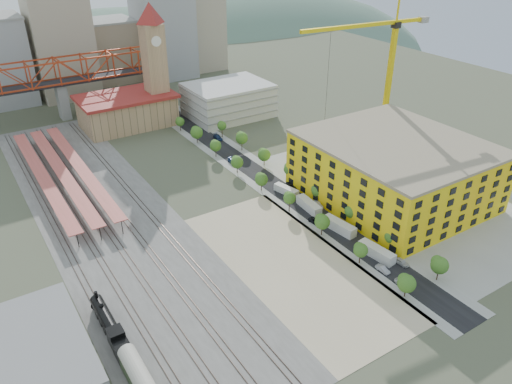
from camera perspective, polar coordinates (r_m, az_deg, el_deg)
ground at (r=150.13m, az=-1.69°, el=-1.66°), size 400.00×400.00×0.00m
ballast_strip at (r=152.55m, az=-16.85°, el=-2.48°), size 36.00×165.00×0.06m
dirt_lot at (r=126.57m, az=4.22°, el=-8.28°), size 28.00×67.00×0.06m
street_asphalt at (r=168.69m, az=0.32°, el=2.03°), size 12.00×170.00×0.06m
sidewalk_west at (r=166.09m, az=-1.28°, el=1.57°), size 3.00×170.00×0.04m
sidewalk_east at (r=171.43m, az=1.86°, el=2.48°), size 3.00×170.00×0.04m
construction_pad at (r=162.65m, az=15.78°, el=-0.25°), size 50.00×90.00×0.06m
rail_tracks at (r=152.15m, az=-17.50°, el=-2.63°), size 26.56×160.00×0.18m
platform_canopies at (r=173.87m, az=-21.35°, el=2.23°), size 16.00×80.00×4.12m
station_hall at (r=214.14m, az=-14.49°, el=9.04°), size 38.00×24.00×13.10m
clock_tower at (r=210.35m, az=-11.63°, el=15.30°), size 12.00×12.00×52.00m
parking_garage at (r=219.09m, az=-3.18°, el=10.46°), size 34.00×26.00×14.00m
truss_bridge at (r=227.31m, az=-21.72°, el=12.31°), size 94.00×9.60×25.60m
construction_building at (r=156.36m, az=15.49°, el=2.46°), size 44.60×50.60×18.80m
warehouse at (r=109.77m, az=-24.62°, el=-16.79°), size 22.00×32.00×5.00m
street_trees at (r=161.37m, az=2.25°, el=0.67°), size 15.40×124.40×8.00m
skyline at (r=269.18m, az=-16.88°, el=16.32°), size 133.00×46.00×60.00m
distant_hills at (r=417.61m, az=-14.89°, el=6.06°), size 647.00×264.00×227.00m
locomotive at (r=110.59m, az=-16.24°, el=-14.72°), size 3.03×23.40×5.85m
tower_crane at (r=181.23m, az=14.38°, el=14.26°), size 50.08×7.28×53.59m
site_trailer_a at (r=131.76m, az=13.62°, el=-6.72°), size 3.91×10.53×2.81m
site_trailer_b at (r=140.04m, az=9.48°, el=-3.88°), size 4.07×10.71×2.86m
site_trailer_c at (r=148.67m, az=6.07°, el=-1.55°), size 3.42×10.21×2.75m
site_trailer_d at (r=156.63m, az=3.48°, el=0.19°), size 4.12×8.88×2.35m
car_0 at (r=124.37m, az=16.41°, el=-9.99°), size 1.97×4.29×1.43m
car_1 at (r=127.59m, az=14.28°, el=-8.56°), size 1.53×4.00×1.30m
car_2 at (r=142.73m, az=6.87°, el=-3.35°), size 2.95×5.01×1.31m
car_3 at (r=176.08m, az=-2.62°, el=3.50°), size 2.42×5.51×1.58m
car_4 at (r=131.11m, az=16.28°, el=-7.69°), size 2.19×4.45×1.46m
car_5 at (r=150.52m, az=7.00°, el=-1.46°), size 2.05×4.75×1.52m
car_6 at (r=159.93m, az=3.90°, el=0.64°), size 3.16×5.59×1.47m
car_7 at (r=196.40m, az=-4.38°, el=6.24°), size 2.84×5.74×1.60m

